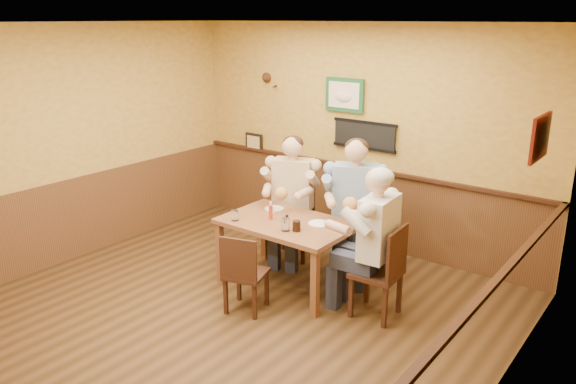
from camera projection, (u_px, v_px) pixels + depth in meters
name	position (u px, v px, depth m)	size (l,w,h in m)	color
room	(242.00, 150.00, 5.12)	(5.02, 5.03, 2.81)	#382310
dining_table	(287.00, 229.00, 6.06)	(1.40, 0.90, 0.75)	brown
chair_back_left	(293.00, 220.00, 6.84)	(0.44, 0.44, 0.96)	#3E2113
chair_back_right	(354.00, 232.00, 6.39)	(0.46, 0.46, 1.00)	#3E2113
chair_right_end	(377.00, 271.00, 5.48)	(0.44, 0.44, 0.95)	#3E2113
chair_near_side	(246.00, 272.00, 5.60)	(0.39, 0.39, 0.84)	#3E2113
diner_tan_shirt	(293.00, 204.00, 6.78)	(0.63, 0.63, 1.37)	beige
diner_blue_polo	(354.00, 215.00, 6.33)	(0.66, 0.66, 1.43)	#7B95B9
diner_white_elder	(378.00, 252.00, 5.42)	(0.63, 0.63, 1.36)	silver
water_glass_left	(235.00, 215.00, 6.03)	(0.08, 0.08, 0.12)	white
water_glass_mid	(285.00, 225.00, 5.74)	(0.09, 0.09, 0.13)	white
cola_tumbler	(297.00, 226.00, 5.74)	(0.08, 0.08, 0.11)	black
hot_sauce_bottle	(271.00, 211.00, 6.07)	(0.04, 0.04, 0.18)	red
salt_shaker	(273.00, 210.00, 6.25)	(0.03, 0.03, 0.08)	white
pepper_shaker	(287.00, 219.00, 5.99)	(0.03, 0.03, 0.08)	black
plate_far_left	(274.00, 209.00, 6.40)	(0.22, 0.22, 0.01)	silver
plate_far_right	(319.00, 224.00, 5.94)	(0.23, 0.23, 0.02)	white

